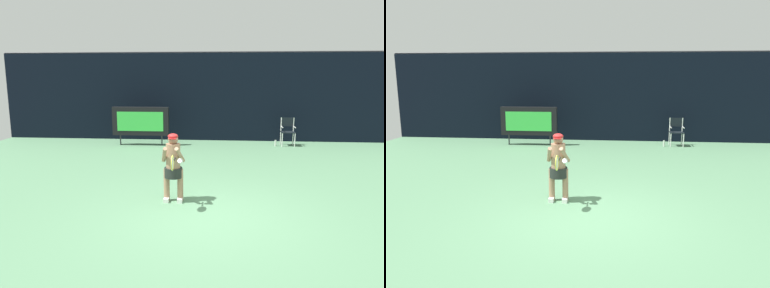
{
  "view_description": "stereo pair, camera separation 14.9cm",
  "coord_description": "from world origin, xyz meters",
  "views": [
    {
      "loc": [
        0.26,
        -6.7,
        2.74
      ],
      "look_at": [
        -0.46,
        2.09,
        1.05
      ],
      "focal_mm": 34.06,
      "sensor_mm": 36.0,
      "label": 1
    },
    {
      "loc": [
        0.41,
        -6.69,
        2.74
      ],
      "look_at": [
        -0.46,
        2.09,
        1.05
      ],
      "focal_mm": 34.06,
      "sensor_mm": 36.0,
      "label": 2
    }
  ],
  "objects": [
    {
      "name": "backdrop_screen",
      "position": [
        0.0,
        8.5,
        1.81
      ],
      "size": [
        18.0,
        0.12,
        3.66
      ],
      "color": "black",
      "rests_on": "ground"
    },
    {
      "name": "scoreboard",
      "position": [
        -2.89,
        7.14,
        0.95
      ],
      "size": [
        2.2,
        0.21,
        1.5
      ],
      "color": "black",
      "rests_on": "ground"
    },
    {
      "name": "tennis_player",
      "position": [
        -0.77,
        0.88,
        0.82
      ],
      "size": [
        0.52,
        0.59,
        1.5
      ],
      "color": "white",
      "rests_on": "ground"
    },
    {
      "name": "water_bottle",
      "position": [
        2.35,
        7.38,
        0.12
      ],
      "size": [
        0.07,
        0.07,
        0.27
      ],
      "color": "silver",
      "rests_on": "ground"
    },
    {
      "name": "umpire_chair",
      "position": [
        2.83,
        7.56,
        0.62
      ],
      "size": [
        0.52,
        0.44,
        1.08
      ],
      "color": "white",
      "rests_on": "ground"
    },
    {
      "name": "tennis_racket",
      "position": [
        -0.7,
        0.27,
        1.01
      ],
      "size": [
        0.03,
        0.6,
        0.31
      ],
      "rotation": [
        0.0,
        0.0,
        -0.33
      ],
      "color": "black"
    },
    {
      "name": "ground",
      "position": [
        0.0,
        -0.19,
        -0.01
      ],
      "size": [
        18.0,
        22.0,
        0.03
      ],
      "color": "#598962"
    }
  ]
}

